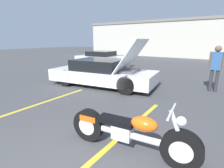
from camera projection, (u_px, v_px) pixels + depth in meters
name	position (u px, v px, depth m)	size (l,w,h in m)	color
parking_stripe_foreground	(12.00, 113.00, 4.95)	(0.12, 5.75, 0.01)	yellow
parking_stripe_middle	(103.00, 151.00, 3.24)	(0.12, 5.75, 0.01)	yellow
far_building	(216.00, 37.00, 19.50)	(32.00, 4.20, 4.40)	beige
motorcycle	(129.00, 132.00, 3.14)	(2.44, 0.70, 0.97)	black
show_car_hood_open	(103.00, 73.00, 7.83)	(4.89, 2.43, 2.07)	white
parked_car_left_row	(103.00, 59.00, 13.58)	(4.25, 2.09, 1.18)	white
spectator_near_motorcycle	(216.00, 65.00, 6.77)	(0.52, 0.24, 1.81)	#333338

